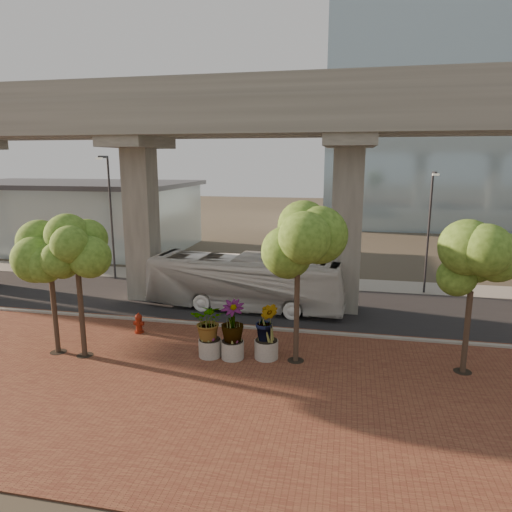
# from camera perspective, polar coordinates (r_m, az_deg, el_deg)

# --- Properties ---
(ground) EXTENTS (160.00, 160.00, 0.00)m
(ground) POSITION_cam_1_polar(r_m,az_deg,el_deg) (25.30, -3.07, -7.30)
(ground) COLOR #3E382D
(ground) RESTS_ON ground
(brick_plaza) EXTENTS (70.00, 13.00, 0.06)m
(brick_plaza) POSITION_cam_1_polar(r_m,az_deg,el_deg) (18.28, -9.64, -15.24)
(brick_plaza) COLOR brown
(brick_plaza) RESTS_ON ground
(asphalt_road) EXTENTS (90.00, 8.00, 0.04)m
(asphalt_road) POSITION_cam_1_polar(r_m,az_deg,el_deg) (27.13, -2.00, -5.90)
(asphalt_road) COLOR black
(asphalt_road) RESTS_ON ground
(curb_strip) EXTENTS (70.00, 0.25, 0.16)m
(curb_strip) POSITION_cam_1_polar(r_m,az_deg,el_deg) (23.46, -4.32, -8.68)
(curb_strip) COLOR gray
(curb_strip) RESTS_ON ground
(far_sidewalk) EXTENTS (90.00, 3.00, 0.06)m
(far_sidewalk) POSITION_cam_1_polar(r_m,az_deg,el_deg) (32.29, 0.30, -2.96)
(far_sidewalk) COLOR gray
(far_sidewalk) RESTS_ON ground
(transit_viaduct) EXTENTS (72.00, 5.60, 12.40)m
(transit_viaduct) POSITION_cam_1_polar(r_m,az_deg,el_deg) (25.85, -2.12, 9.62)
(transit_viaduct) COLOR gray
(transit_viaduct) RESTS_ON ground
(station_pavilion) EXTENTS (23.00, 13.00, 6.30)m
(station_pavilion) POSITION_cam_1_polar(r_m,az_deg,el_deg) (47.29, -22.08, 4.85)
(station_pavilion) COLOR silver
(station_pavilion) RESTS_ON ground
(transit_bus) EXTENTS (11.35, 3.36, 3.12)m
(transit_bus) POSITION_cam_1_polar(r_m,az_deg,el_deg) (25.75, -1.41, -3.31)
(transit_bus) COLOR silver
(transit_bus) RESTS_ON ground
(fire_hydrant) EXTENTS (0.50, 0.45, 1.00)m
(fire_hydrant) POSITION_cam_1_polar(r_m,az_deg,el_deg) (23.14, -14.44, -8.13)
(fire_hydrant) COLOR maroon
(fire_hydrant) RESTS_ON ground
(planter_front) EXTENTS (2.16, 2.16, 2.38)m
(planter_front) POSITION_cam_1_polar(r_m,az_deg,el_deg) (19.63, -5.84, -8.48)
(planter_front) COLOR #A7A097
(planter_front) RESTS_ON ground
(planter_right) EXTENTS (2.37, 2.37, 2.53)m
(planter_right) POSITION_cam_1_polar(r_m,az_deg,el_deg) (19.34, -2.97, -8.45)
(planter_right) COLOR #9E978F
(planter_right) RESTS_ON ground
(planter_left) EXTENTS (2.25, 2.25, 2.47)m
(planter_left) POSITION_cam_1_polar(r_m,az_deg,el_deg) (19.34, 1.32, -8.54)
(planter_left) COLOR #A09890
(planter_left) RESTS_ON ground
(street_tree_far_west) EXTENTS (3.38, 3.38, 5.93)m
(street_tree_far_west) POSITION_cam_1_polar(r_m,az_deg,el_deg) (20.99, -24.45, 0.15)
(street_tree_far_west) COLOR #4F3A2D
(street_tree_far_west) RESTS_ON ground
(street_tree_near_west) EXTENTS (3.06, 3.06, 6.04)m
(street_tree_near_west) POSITION_cam_1_polar(r_m,az_deg,el_deg) (20.13, -21.55, 0.64)
(street_tree_near_west) COLOR #4F3A2D
(street_tree_near_west) RESTS_ON ground
(street_tree_near_east) EXTENTS (3.52, 3.52, 6.50)m
(street_tree_near_east) POSITION_cam_1_polar(r_m,az_deg,el_deg) (18.23, 5.26, 1.17)
(street_tree_near_east) COLOR #4F3A2D
(street_tree_near_east) RESTS_ON ground
(street_tree_far_east) EXTENTS (3.31, 3.31, 5.80)m
(street_tree_far_east) POSITION_cam_1_polar(r_m,az_deg,el_deg) (19.14, 25.50, -1.29)
(street_tree_far_east) COLOR #4F3A2D
(street_tree_far_east) RESTS_ON ground
(streetlamp_west) EXTENTS (0.42, 1.24, 8.56)m
(streetlamp_west) POSITION_cam_1_polar(r_m,az_deg,el_deg) (33.09, -17.80, 5.58)
(streetlamp_west) COLOR #303035
(streetlamp_west) RESTS_ON ground
(streetlamp_east) EXTENTS (0.38, 1.10, 7.61)m
(streetlamp_east) POSITION_cam_1_polar(r_m,az_deg,el_deg) (30.09, 20.86, 3.74)
(streetlamp_east) COLOR #29282D
(streetlamp_east) RESTS_ON ground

